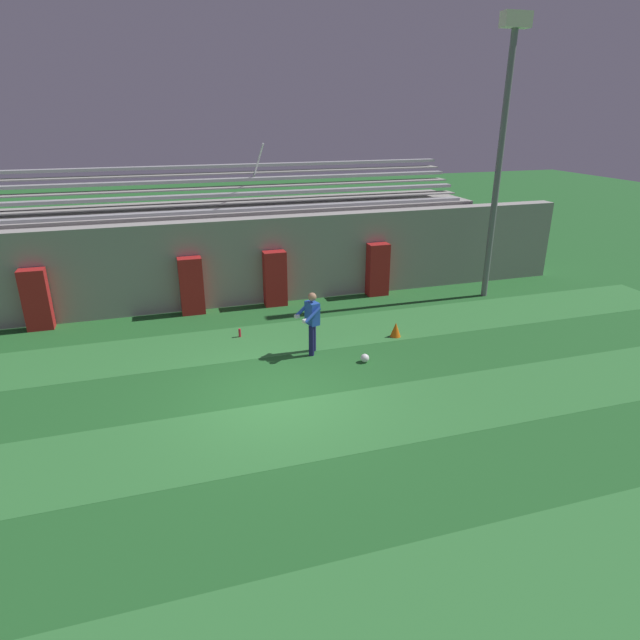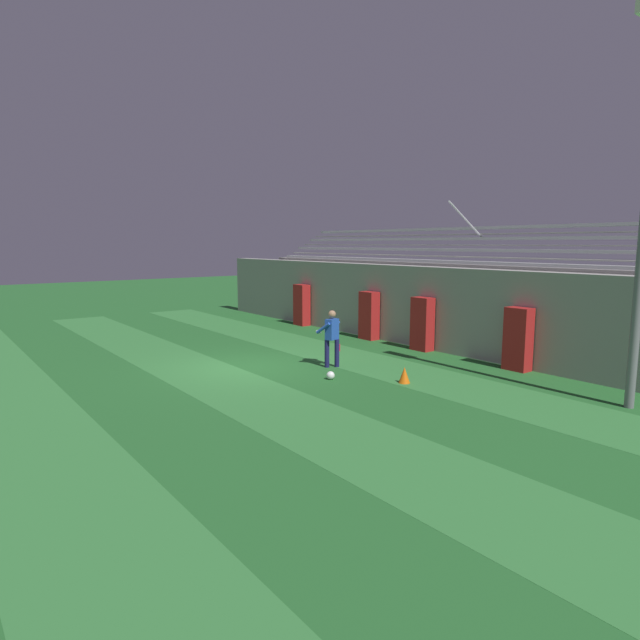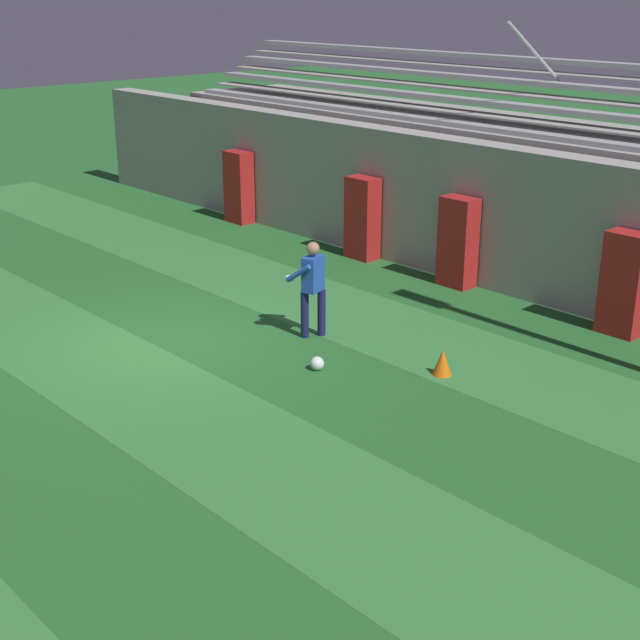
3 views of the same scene
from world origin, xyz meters
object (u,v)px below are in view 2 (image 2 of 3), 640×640
(padding_pillar_gate_right, at_px, (422,324))
(goalkeeper, at_px, (332,335))
(padding_pillar_far_left, at_px, (302,305))
(padding_pillar_far_right, at_px, (518,339))
(traffic_cone, at_px, (404,375))
(soccer_ball, at_px, (331,375))
(water_bottle, at_px, (339,348))
(padding_pillar_gate_left, at_px, (369,316))

(padding_pillar_gate_right, height_order, goalkeeper, padding_pillar_gate_right)
(padding_pillar_far_left, xyz_separation_m, padding_pillar_far_right, (10.61, 0.00, 0.00))
(padding_pillar_gate_right, xyz_separation_m, traffic_cone, (2.65, -3.60, -0.69))
(goalkeeper, height_order, soccer_ball, goalkeeper)
(padding_pillar_gate_right, height_order, soccer_ball, padding_pillar_gate_right)
(soccer_ball, distance_m, water_bottle, 3.77)
(padding_pillar_gate_left, xyz_separation_m, padding_pillar_far_right, (6.24, 0.00, 0.00))
(padding_pillar_gate_right, relative_size, padding_pillar_far_right, 1.00)
(padding_pillar_gate_left, bearing_deg, soccer_ball, -51.73)
(water_bottle, bearing_deg, padding_pillar_gate_right, 56.12)
(padding_pillar_far_right, xyz_separation_m, water_bottle, (-5.16, -2.33, -0.78))
(padding_pillar_gate_left, height_order, traffic_cone, padding_pillar_gate_left)
(goalkeeper, bearing_deg, soccer_ball, -39.37)
(padding_pillar_gate_left, height_order, water_bottle, padding_pillar_gate_left)
(padding_pillar_gate_left, relative_size, water_bottle, 7.49)
(padding_pillar_gate_left, height_order, padding_pillar_gate_right, same)
(padding_pillar_gate_right, xyz_separation_m, soccer_ball, (1.21, -4.89, -0.79))
(soccer_ball, bearing_deg, padding_pillar_far_right, 64.02)
(padding_pillar_gate_left, relative_size, padding_pillar_far_left, 1.00)
(padding_pillar_gate_right, distance_m, goalkeeper, 3.97)
(padding_pillar_gate_left, xyz_separation_m, padding_pillar_gate_right, (2.65, 0.00, 0.00))
(padding_pillar_gate_right, height_order, traffic_cone, padding_pillar_gate_right)
(traffic_cone, distance_m, water_bottle, 4.40)
(padding_pillar_far_left, bearing_deg, water_bottle, -23.11)
(goalkeeper, bearing_deg, padding_pillar_far_right, 48.48)
(goalkeeper, relative_size, traffic_cone, 3.98)
(padding_pillar_far_right, bearing_deg, water_bottle, -155.68)
(padding_pillar_gate_left, distance_m, water_bottle, 2.69)
(traffic_cone, xyz_separation_m, water_bottle, (-4.22, 1.27, -0.09))
(padding_pillar_gate_left, relative_size, traffic_cone, 4.28)
(traffic_cone, bearing_deg, padding_pillar_far_right, 75.38)
(padding_pillar_gate_right, relative_size, padding_pillar_far_left, 1.00)
(padding_pillar_far_left, distance_m, traffic_cone, 10.35)
(padding_pillar_far_left, height_order, water_bottle, padding_pillar_far_left)
(goalkeeper, bearing_deg, traffic_cone, 8.14)
(soccer_ball, relative_size, traffic_cone, 0.52)
(padding_pillar_far_right, xyz_separation_m, soccer_ball, (-2.38, -4.89, -0.79))
(traffic_cone, bearing_deg, padding_pillar_gate_left, 145.85)
(soccer_ball, bearing_deg, traffic_cone, 41.85)
(soccer_ball, relative_size, water_bottle, 0.92)
(padding_pillar_gate_right, xyz_separation_m, padding_pillar_far_left, (-7.02, 0.00, 0.00))
(padding_pillar_gate_left, bearing_deg, padding_pillar_gate_right, 0.00)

